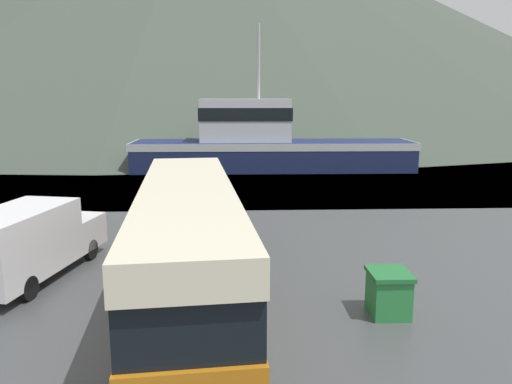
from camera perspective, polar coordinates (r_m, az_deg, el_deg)
water_surface at (r=144.29m, az=-3.27°, el=8.73°), size 240.00×240.00×0.00m
hill_backdrop at (r=149.94m, az=-6.62°, el=20.40°), size 223.63×223.63×60.69m
tour_bus at (r=13.82m, az=-7.78°, el=-5.11°), size 3.66×12.63×3.23m
delivery_van at (r=16.88m, az=-24.48°, el=-5.11°), size 3.07×6.07×2.33m
fishing_boat at (r=38.21m, az=1.16°, el=5.44°), size 21.30×4.78×10.81m
storage_bin at (r=13.64m, az=14.91°, el=-11.06°), size 1.04×1.17×1.17m
small_boat at (r=43.51m, az=13.24°, el=3.82°), size 3.71×6.98×0.85m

